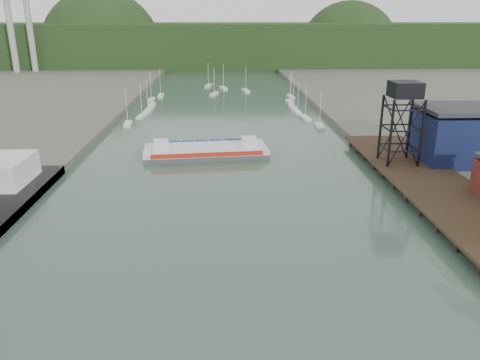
{
  "coord_description": "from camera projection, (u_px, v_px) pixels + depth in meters",
  "views": [
    {
      "loc": [
        -0.2,
        -30.86,
        29.73
      ],
      "look_at": [
        2.69,
        42.83,
        4.0
      ],
      "focal_mm": 35.0,
      "sensor_mm": 36.0,
      "label": 1
    }
  ],
  "objects": [
    {
      "name": "east_pier",
      "position": [
        434.0,
        185.0,
        82.12
      ],
      "size": [
        14.0,
        70.0,
        2.45
      ],
      "color": "black",
      "rests_on": "ground"
    },
    {
      "name": "lift_tower",
      "position": [
        405.0,
        95.0,
        89.78
      ],
      "size": [
        6.5,
        6.5,
        16.0
      ],
      "color": "black",
      "rests_on": "east_pier"
    },
    {
      "name": "blue_shed",
      "position": [
        469.0,
        135.0,
        95.05
      ],
      "size": [
        20.5,
        14.5,
        11.3
      ],
      "color": "black",
      "rests_on": "east_land"
    },
    {
      "name": "marina_sailboats",
      "position": [
        222.0,
        103.0,
        169.44
      ],
      "size": [
        57.71,
        92.65,
        0.9
      ],
      "color": "silver",
      "rests_on": "ground"
    },
    {
      "name": "smokestacks",
      "position": [
        18.0,
        17.0,
        244.46
      ],
      "size": [
        11.2,
        8.2,
        60.0
      ],
      "color": "#9D9D98",
      "rests_on": "ground"
    },
    {
      "name": "distant_hills",
      "position": [
        215.0,
        47.0,
        319.66
      ],
      "size": [
        500.0,
        120.0,
        80.0
      ],
      "color": "#1F3316",
      "rests_on": "ground"
    },
    {
      "name": "chain_ferry",
      "position": [
        206.0,
        151.0,
        105.81
      ],
      "size": [
        28.51,
        13.75,
        3.96
      ],
      "rotation": [
        0.0,
        0.0,
        0.1
      ],
      "color": "#474749",
      "rests_on": "ground"
    }
  ]
}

